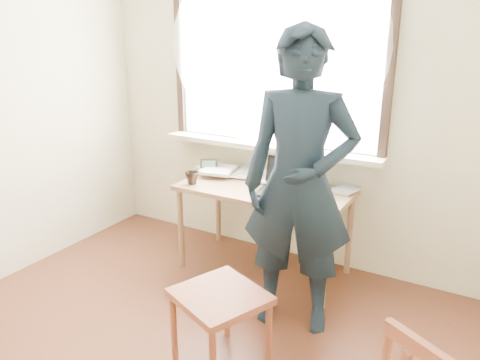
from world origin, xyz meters
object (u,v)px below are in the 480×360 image
Objects in this scene: desk at (264,196)px; mug_dark at (192,178)px; mug_white at (267,173)px; work_chair at (220,305)px; laptop at (285,185)px; person at (300,185)px.

desk is 12.22× the size of mug_dark.
mug_white is at bearing 112.94° from desk.
mug_dark reaches higher than work_chair.
laptop is at bearing 13.68° from mug_dark.
mug_white is 0.19× the size of work_chair.
desk is 0.57m from mug_dark.
person is (0.57, -0.71, 0.20)m from mug_white.
desk is at bearing 20.86° from mug_dark.
work_chair is at bearing -73.51° from mug_white.
person reaches higher than mug_dark.
desk is 0.22m from laptop.
laptop is at bearing -9.29° from desk.
desk is at bearing -67.06° from mug_white.
laptop is 0.63× the size of work_chair.
laptop reaches higher than desk.
mug_white is at bearing 106.49° from work_chair.
mug_dark reaches higher than mug_white.
mug_dark is at bearing -159.14° from desk.
laptop is 0.59m from person.
mug_white is 1.42m from work_chair.
laptop is 0.37m from mug_white.
work_chair is 0.31× the size of person.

